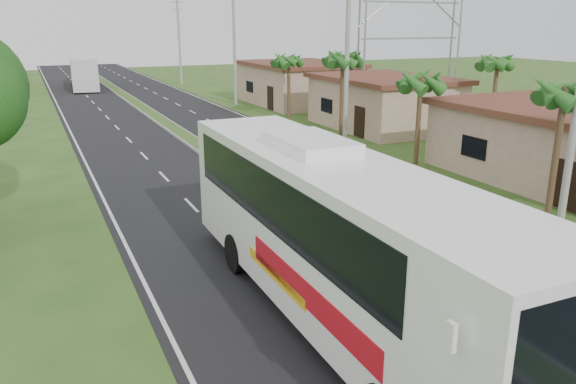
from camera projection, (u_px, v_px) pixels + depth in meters
name	position (u px, v px, depth m)	size (l,w,h in m)	color
ground	(406.00, 289.00, 15.94)	(180.00, 180.00, 0.00)	#2D511D
road_asphalt	(203.00, 150.00, 33.32)	(14.00, 160.00, 0.02)	black
median_strip	(203.00, 149.00, 33.30)	(1.20, 160.00, 0.18)	gray
lane_edge_left	(85.00, 162.00, 30.64)	(0.12, 160.00, 0.01)	silver
lane_edge_right	(304.00, 141.00, 36.02)	(0.12, 160.00, 0.01)	silver
shop_mid	(383.00, 102.00, 40.16)	(7.60, 10.60, 3.67)	tan
shop_far	(298.00, 83.00, 52.31)	(8.60, 11.60, 3.82)	tan
palm_verge_a	(565.00, 93.00, 20.80)	(2.40, 2.40, 5.45)	#473321
palm_verge_b	(421.00, 82.00, 28.90)	(2.40, 2.40, 5.05)	#473321
palm_verge_c	(343.00, 59.00, 34.52)	(2.40, 2.40, 5.85)	#473321
palm_verge_d	(289.00, 60.00, 42.71)	(2.40, 2.40, 5.25)	#473321
palm_behind_shop	(498.00, 62.00, 34.59)	(2.40, 2.40, 5.65)	#473321
utility_pole_b	(347.00, 41.00, 33.19)	(3.20, 0.28, 12.00)	gray
utility_pole_c	(234.00, 42.00, 50.76)	(1.60, 0.28, 11.00)	gray
utility_pole_d	(179.00, 39.00, 68.22)	(1.60, 0.28, 10.50)	gray
billboard_lattice	(411.00, 29.00, 48.90)	(10.18, 1.18, 12.07)	gray
coach_bus_main	(333.00, 227.00, 13.73)	(3.02, 13.78, 4.45)	white
coach_bus_far	(83.00, 70.00, 65.09)	(3.55, 12.62, 3.63)	silver
motorcyclist	(231.00, 169.00, 25.71)	(2.00, 1.20, 2.37)	black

